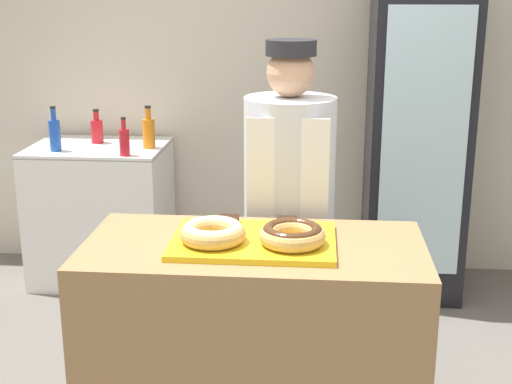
% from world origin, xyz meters
% --- Properties ---
extents(wall_back, '(8.00, 0.06, 2.70)m').
position_xyz_m(wall_back, '(0.00, 2.13, 1.35)').
color(wall_back, beige).
rests_on(wall_back, ground_plane).
extents(display_counter, '(1.32, 0.66, 0.91)m').
position_xyz_m(display_counter, '(0.00, 0.00, 0.46)').
color(display_counter, '#997047').
rests_on(display_counter, ground_plane).
extents(serving_tray, '(0.63, 0.45, 0.02)m').
position_xyz_m(serving_tray, '(0.00, 0.00, 0.92)').
color(serving_tray, yellow).
rests_on(serving_tray, display_counter).
extents(donut_light_glaze, '(0.25, 0.25, 0.08)m').
position_xyz_m(donut_light_glaze, '(-0.15, -0.06, 0.98)').
color(donut_light_glaze, tan).
rests_on(donut_light_glaze, serving_tray).
extents(donut_chocolate_glaze, '(0.25, 0.25, 0.08)m').
position_xyz_m(donut_chocolate_glaze, '(0.15, -0.06, 0.98)').
color(donut_chocolate_glaze, tan).
rests_on(donut_chocolate_glaze, serving_tray).
extents(brownie_back_left, '(0.08, 0.08, 0.03)m').
position_xyz_m(brownie_back_left, '(-0.12, 0.16, 0.95)').
color(brownie_back_left, black).
rests_on(brownie_back_left, serving_tray).
extents(brownie_back_right, '(0.08, 0.08, 0.03)m').
position_xyz_m(brownie_back_right, '(0.12, 0.16, 0.95)').
color(brownie_back_right, black).
rests_on(brownie_back_right, serving_tray).
extents(baker_person, '(0.42, 0.42, 1.65)m').
position_xyz_m(baker_person, '(0.11, 0.59, 0.85)').
color(baker_person, '#4C4C51').
rests_on(baker_person, ground_plane).
extents(beverage_fridge, '(0.58, 0.63, 1.93)m').
position_xyz_m(beverage_fridge, '(0.84, 1.74, 0.97)').
color(beverage_fridge, black).
rests_on(beverage_fridge, ground_plane).
extents(chest_freezer, '(0.85, 0.64, 0.89)m').
position_xyz_m(chest_freezer, '(-1.16, 1.75, 0.45)').
color(chest_freezer, white).
rests_on(chest_freezer, ground_plane).
extents(bottle_orange, '(0.08, 0.08, 0.27)m').
position_xyz_m(bottle_orange, '(-0.81, 1.72, 1.00)').
color(bottle_orange, orange).
rests_on(bottle_orange, chest_freezer).
extents(bottle_red, '(0.08, 0.08, 0.22)m').
position_xyz_m(bottle_red, '(-1.18, 1.83, 0.98)').
color(bottle_red, red).
rests_on(bottle_red, chest_freezer).
extents(bottle_red_b, '(0.06, 0.06, 0.23)m').
position_xyz_m(bottle_red_b, '(-0.91, 1.49, 0.98)').
color(bottle_red_b, red).
rests_on(bottle_red_b, chest_freezer).
extents(bottle_blue, '(0.07, 0.07, 0.28)m').
position_xyz_m(bottle_blue, '(-1.37, 1.58, 1.00)').
color(bottle_blue, '#1E4CB2').
rests_on(bottle_blue, chest_freezer).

